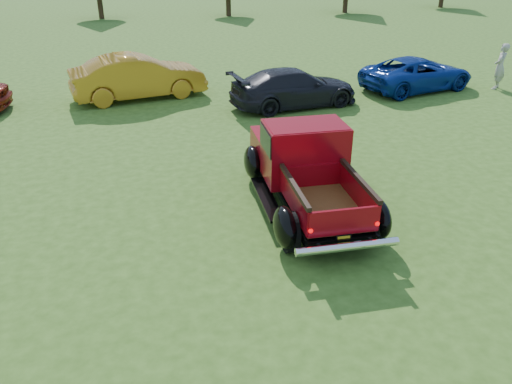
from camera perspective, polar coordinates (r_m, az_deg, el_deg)
ground at (r=9.44m, az=-0.41°, el=-5.24°), size 120.00×120.00×0.00m
pickup_truck at (r=10.49m, az=5.48°, el=3.10°), size 2.40×4.72×1.71m
show_car_yellow at (r=18.28m, az=-13.30°, el=12.70°), size 4.78×2.33×1.51m
show_car_grey at (r=16.95m, az=4.38°, el=11.80°), size 4.50×2.29×1.25m
show_car_blue at (r=19.82m, az=17.95°, el=12.75°), size 4.63×2.81×1.20m
spectator at (r=21.03m, az=26.11°, el=12.76°), size 0.71×0.70×1.66m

